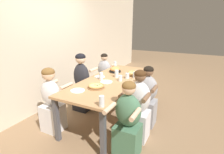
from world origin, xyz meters
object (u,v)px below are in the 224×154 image
object	(u,v)px
drinking_glass_b	(101,76)
drinking_glass_d	(135,75)
skillet_bowl	(115,70)
diner_far_center	(82,84)
empty_plate_d	(100,77)
drinking_glass_c	(102,102)
empty_plate_c	(78,91)
diner_near_center	(147,99)
diner_far_right	(105,76)
diner_near_midleft	(138,109)
drinking_glass_g	(115,65)
pizza_board_main	(96,86)
diner_far_left	(52,102)
empty_plate_b	(106,82)
cocktail_glass_blue	(127,76)
empty_plate_a	(140,71)
diner_near_left	(128,124)
drinking_glass_e	(120,78)
drinking_glass_f	(115,66)
drinking_glass_a	(117,74)
pizza_board_second	(134,73)

from	to	relation	value
drinking_glass_b	drinking_glass_d	bearing A→B (deg)	-55.28
skillet_bowl	diner_far_center	bearing A→B (deg)	136.18
empty_plate_d	drinking_glass_c	world-z (taller)	drinking_glass_c
empty_plate_c	diner_near_center	bearing A→B (deg)	-49.17
diner_far_right	diner_near_midleft	xyz separation A→B (m)	(-1.41, -1.40, 0.04)
diner_near_center	drinking_glass_g	bearing A→B (deg)	-39.79
pizza_board_main	diner_far_left	world-z (taller)	diner_far_left
drinking_glass_g	empty_plate_d	bearing A→B (deg)	-175.07
empty_plate_b	cocktail_glass_blue	xyz separation A→B (m)	(0.39, -0.26, 0.04)
empty_plate_b	skillet_bowl	bearing A→B (deg)	12.87
drinking_glass_g	diner_near_center	bearing A→B (deg)	-129.79
drinking_glass_g	empty_plate_a	bearing A→B (deg)	-99.91
empty_plate_c	diner_near_left	size ratio (longest dim) A/B	0.21
empty_plate_d	drinking_glass_e	distance (m)	0.48
empty_plate_b	diner_far_left	size ratio (longest dim) A/B	0.20
empty_plate_c	empty_plate_b	bearing A→B (deg)	-18.79
empty_plate_c	drinking_glass_b	xyz separation A→B (m)	(0.69, -0.04, 0.05)
pizza_board_main	drinking_glass_f	xyz separation A→B (m)	(1.31, 0.28, 0.03)
empty_plate_c	diner_near_left	xyz separation A→B (m)	(-0.13, -0.92, -0.28)
empty_plate_c	drinking_glass_a	distance (m)	0.99
empty_plate_b	diner_far_left	distance (m)	1.02
drinking_glass_f	diner_far_center	size ratio (longest dim) A/B	0.09
empty_plate_d	diner_far_center	distance (m)	0.46
skillet_bowl	diner_far_center	world-z (taller)	diner_far_center
skillet_bowl	empty_plate_a	bearing A→B (deg)	-59.20
cocktail_glass_blue	diner_far_center	bearing A→B (deg)	103.82
empty_plate_d	diner_far_center	xyz separation A→B (m)	(-0.07, 0.40, -0.21)
cocktail_glass_blue	diner_far_center	xyz separation A→B (m)	(-0.23, 0.94, -0.25)
drinking_glass_d	diner_near_midleft	distance (m)	0.87
drinking_glass_e	drinking_glass_f	bearing A→B (deg)	31.73
skillet_bowl	diner_far_left	bearing A→B (deg)	159.84
drinking_glass_a	diner_near_left	xyz separation A→B (m)	(-1.08, -0.68, -0.34)
drinking_glass_d	drinking_glass_f	size ratio (longest dim) A/B	1.13
skillet_bowl	cocktail_glass_blue	distance (m)	0.52
pizza_board_second	diner_far_left	size ratio (longest dim) A/B	0.26
cocktail_glass_blue	drinking_glass_d	world-z (taller)	cocktail_glass_blue
pizza_board_main	diner_far_left	size ratio (longest dim) A/B	0.26
empty_plate_c	diner_far_right	bearing A→B (deg)	15.38
pizza_board_main	drinking_glass_e	xyz separation A→B (m)	(0.52, -0.21, 0.03)
drinking_glass_c	drinking_glass_f	xyz separation A→B (m)	(1.87, 0.71, -0.01)
pizza_board_main	drinking_glass_g	size ratio (longest dim) A/B	2.02
pizza_board_second	empty_plate_c	distance (m)	1.36
pizza_board_main	diner_near_center	distance (m)	0.96
cocktail_glass_blue	drinking_glass_g	distance (m)	0.93
pizza_board_second	diner_far_left	bearing A→B (deg)	144.94
empty_plate_a	skillet_bowl	bearing A→B (deg)	120.80
pizza_board_second	drinking_glass_e	xyz separation A→B (m)	(-0.49, 0.09, 0.02)
pizza_board_second	drinking_glass_g	bearing A→B (deg)	56.40
diner_far_right	cocktail_glass_blue	bearing A→B (deg)	-38.74
empty_plate_b	drinking_glass_e	distance (m)	0.27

